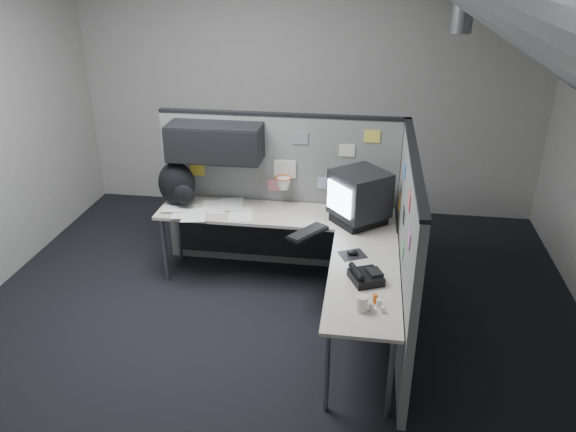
% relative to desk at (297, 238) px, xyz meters
% --- Properties ---
extents(room, '(5.62, 5.62, 3.22)m').
position_rel_desk_xyz_m(room, '(0.41, -0.70, 1.48)').
color(room, black).
rests_on(room, ground).
extents(partition_back, '(2.44, 0.42, 1.63)m').
position_rel_desk_xyz_m(partition_back, '(-0.40, 0.53, 0.38)').
color(partition_back, slate).
rests_on(partition_back, ground).
extents(partition_right, '(0.07, 2.23, 1.63)m').
position_rel_desk_xyz_m(partition_right, '(0.95, -0.49, 0.21)').
color(partition_right, slate).
rests_on(partition_right, ground).
extents(desk, '(2.31, 2.11, 0.73)m').
position_rel_desk_xyz_m(desk, '(0.00, 0.00, 0.00)').
color(desk, beige).
rests_on(desk, ground).
extents(monitor, '(0.62, 0.62, 0.50)m').
position_rel_desk_xyz_m(monitor, '(0.55, 0.18, 0.38)').
color(monitor, black).
rests_on(monitor, desk).
extents(keyboard, '(0.37, 0.44, 0.04)m').
position_rel_desk_xyz_m(keyboard, '(0.11, -0.13, 0.13)').
color(keyboard, black).
rests_on(keyboard, desk).
extents(mouse, '(0.26, 0.24, 0.05)m').
position_rel_desk_xyz_m(mouse, '(0.53, -0.45, 0.13)').
color(mouse, black).
rests_on(mouse, desk).
extents(phone, '(0.30, 0.31, 0.11)m').
position_rel_desk_xyz_m(phone, '(0.64, -0.85, 0.16)').
color(phone, black).
rests_on(phone, desk).
extents(bottles, '(0.11, 0.14, 0.07)m').
position_rel_desk_xyz_m(bottles, '(0.73, -1.19, 0.15)').
color(bottles, silver).
rests_on(bottles, desk).
extents(cup, '(0.11, 0.11, 0.12)m').
position_rel_desk_xyz_m(cup, '(0.63, -1.25, 0.17)').
color(cup, silver).
rests_on(cup, desk).
extents(papers, '(0.96, 0.66, 0.02)m').
position_rel_desk_xyz_m(papers, '(-0.92, 0.23, 0.13)').
color(papers, white).
rests_on(papers, desk).
extents(backpack, '(0.44, 0.40, 0.45)m').
position_rel_desk_xyz_m(backpack, '(-1.23, 0.31, 0.34)').
color(backpack, black).
rests_on(backpack, desk).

